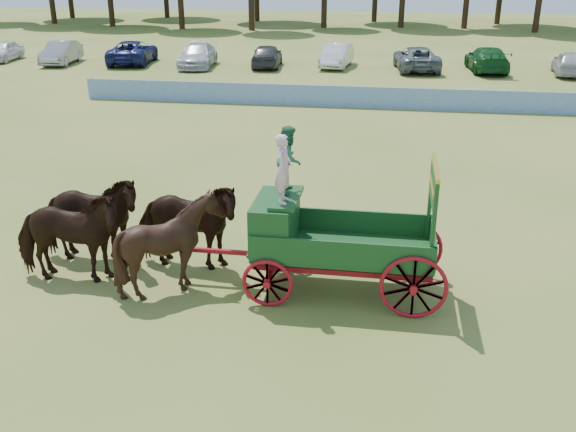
# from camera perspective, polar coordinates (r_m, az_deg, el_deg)

# --- Properties ---
(ground) EXTENTS (160.00, 160.00, 0.00)m
(ground) POSITION_cam_1_polar(r_m,az_deg,el_deg) (15.30, 1.82, -4.73)
(ground) COLOR olive
(ground) RESTS_ON ground
(horse_lead_left) EXTENTS (2.70, 1.41, 2.20)m
(horse_lead_left) POSITION_cam_1_polar(r_m,az_deg,el_deg) (15.07, -19.02, -1.81)
(horse_lead_left) COLOR black
(horse_lead_left) RESTS_ON ground
(horse_lead_right) EXTENTS (2.71, 1.43, 2.20)m
(horse_lead_right) POSITION_cam_1_polar(r_m,az_deg,el_deg) (15.97, -17.25, -0.25)
(horse_lead_right) COLOR black
(horse_lead_right) RESTS_ON ground
(horse_wheel_left) EXTENTS (2.16, 1.96, 2.21)m
(horse_wheel_left) POSITION_cam_1_polar(r_m,az_deg,el_deg) (14.13, -10.36, -2.50)
(horse_wheel_left) COLOR black
(horse_wheel_left) RESTS_ON ground
(horse_wheel_right) EXTENTS (2.63, 1.23, 2.20)m
(horse_wheel_right) POSITION_cam_1_polar(r_m,az_deg,el_deg) (15.08, -9.02, -0.81)
(horse_wheel_right) COLOR black
(horse_wheel_right) RESTS_ON ground
(farm_dray) EXTENTS (6.00, 2.00, 3.60)m
(farm_dray) POSITION_cam_1_polar(r_m,az_deg,el_deg) (13.81, 2.06, -0.62)
(farm_dray) COLOR maroon
(farm_dray) RESTS_ON ground
(sponsor_banner) EXTENTS (26.00, 0.08, 1.05)m
(sponsor_banner) POSITION_cam_1_polar(r_m,az_deg,el_deg) (32.31, 4.25, 10.55)
(sponsor_banner) COLOR #1D569F
(sponsor_banner) RESTS_ON ground
(parked_cars) EXTENTS (56.07, 6.64, 1.58)m
(parked_cars) POSITION_cam_1_polar(r_m,az_deg,el_deg) (43.84, 9.06, 13.66)
(parked_cars) COLOR silver
(parked_cars) RESTS_ON ground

